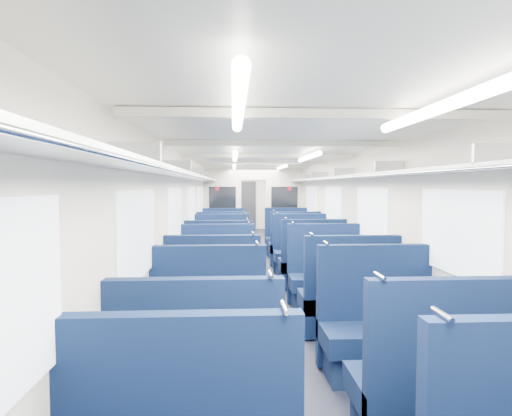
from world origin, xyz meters
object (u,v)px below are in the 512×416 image
object	(u,v)px
seat_6	(207,336)
seat_9	(348,303)
seat_7	(379,334)
seat_11	(326,281)
seat_13	(312,266)
end_door	(247,205)
bulkhead	(254,207)
seat_17	(294,248)
seat_19	(287,241)
seat_18	(223,242)
seat_4	(197,396)
seat_14	(221,256)
seat_10	(217,282)
seat_8	(213,302)
seat_5	(439,396)
seat_12	(219,269)
seat_16	(222,248)
seat_15	(301,255)

from	to	relation	value
seat_6	seat_9	size ratio (longest dim) A/B	1.00
seat_7	seat_9	bearing A→B (deg)	90.00
seat_11	seat_13	bearing A→B (deg)	90.00
end_door	seat_11	world-z (taller)	end_door
bulkhead	seat_17	bearing A→B (deg)	-70.71
seat_6	seat_19	distance (m)	7.13
seat_18	seat_9	bearing A→B (deg)	-73.97
seat_4	seat_13	xyz separation A→B (m)	(1.66, 4.62, 0.00)
seat_14	seat_6	bearing A→B (deg)	-90.00
seat_10	seat_6	bearing A→B (deg)	-90.00
seat_4	seat_8	distance (m)	2.34
seat_5	seat_7	bearing A→B (deg)	90.00
bulkhead	seat_13	size ratio (longest dim) A/B	2.19
seat_18	seat_19	distance (m)	1.66
seat_5	seat_12	distance (m)	4.85
seat_10	seat_13	distance (m)	2.02
seat_5	seat_9	size ratio (longest dim) A/B	1.00
seat_12	seat_16	xyz separation A→B (m)	(0.00, 2.35, 0.00)
seat_13	seat_5	bearing A→B (deg)	-90.00
seat_13	seat_17	world-z (taller)	same
seat_11	seat_12	distance (m)	1.95
seat_9	seat_11	bearing A→B (deg)	90.00
seat_8	seat_11	size ratio (longest dim) A/B	1.00
seat_16	seat_18	xyz separation A→B (m)	(0.00, 1.18, 0.00)
seat_5	seat_15	size ratio (longest dim) A/B	1.00
seat_11	seat_12	bearing A→B (deg)	148.32
seat_5	seat_16	world-z (taller)	same
seat_7	seat_12	world-z (taller)	same
seat_19	seat_4	bearing A→B (deg)	-101.57
seat_5	seat_10	size ratio (longest dim) A/B	1.00
seat_5	seat_15	world-z (taller)	same
seat_8	seat_17	distance (m)	4.74
end_door	seat_7	bearing A→B (deg)	-86.55
seat_8	seat_9	world-z (taller)	same
end_door	bulkhead	bearing A→B (deg)	-90.00
seat_17	seat_12	bearing A→B (deg)	-125.64
seat_5	seat_10	xyz separation A→B (m)	(-1.66, 3.56, 0.00)
bulkhead	seat_5	size ratio (longest dim) A/B	2.19
seat_10	seat_16	distance (m)	3.35
end_door	seat_12	bearing A→B (deg)	-94.55
seat_16	seat_14	bearing A→B (deg)	-90.00
seat_16	seat_19	xyz separation A→B (m)	(1.66, 1.29, 0.00)
seat_13	seat_18	bearing A→B (deg)	116.15
end_door	seat_5	size ratio (longest dim) A/B	1.56
seat_18	seat_4	bearing A→B (deg)	-90.00
seat_9	seat_13	world-z (taller)	same
seat_19	seat_11	bearing A→B (deg)	-90.00
seat_6	seat_17	size ratio (longest dim) A/B	1.00
seat_8	seat_12	distance (m)	2.13
seat_19	end_door	bearing A→B (deg)	96.95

